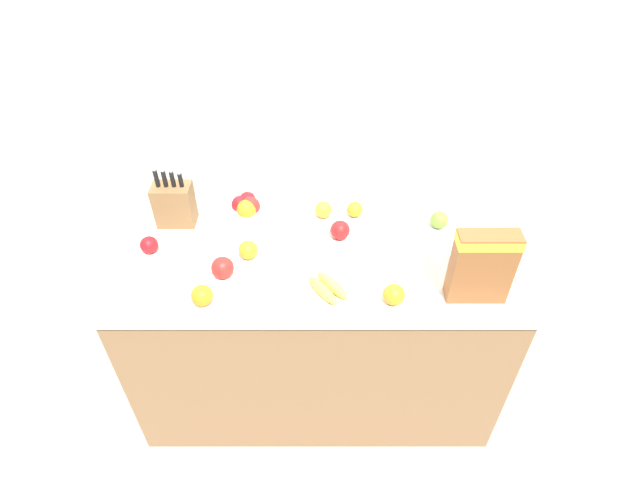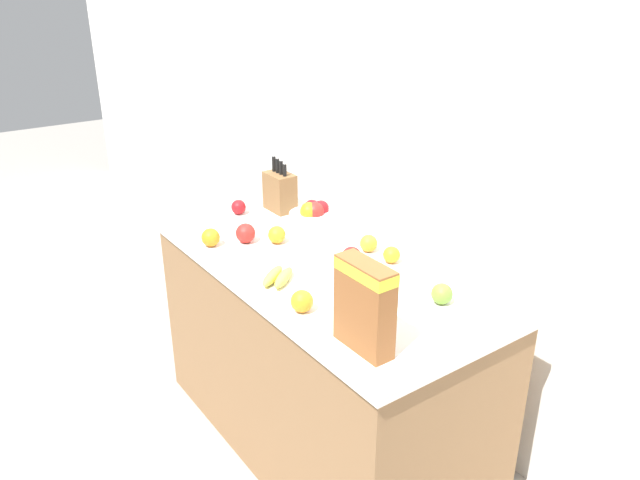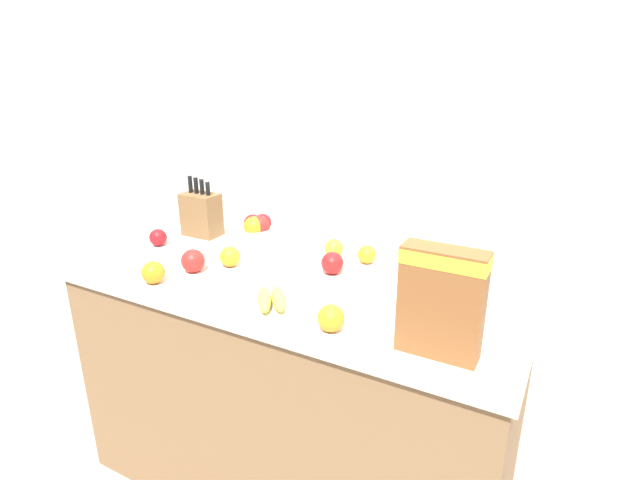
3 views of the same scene
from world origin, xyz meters
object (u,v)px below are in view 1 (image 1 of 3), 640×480
(orange_by_cereal, at_px, (396,295))
(orange_back_center, at_px, (325,210))
(orange_front_center, at_px, (204,295))
(apple_rightmost, at_px, (224,267))
(fruit_bowl, at_px, (249,213))
(orange_near_bowl, at_px, (250,250))
(cereal_box, at_px, (484,265))
(apple_middle, at_px, (151,245))
(banana_bunch, at_px, (329,288))
(knife_block, at_px, (176,203))
(orange_mid_left, at_px, (357,209))
(apple_leftmost, at_px, (441,220))
(apple_front, at_px, (342,230))

(orange_by_cereal, relative_size, orange_back_center, 1.07)
(orange_front_center, bearing_deg, apple_rightmost, 69.47)
(fruit_bowl, height_order, orange_near_bowl, fruit_bowl)
(fruit_bowl, bearing_deg, cereal_box, -25.74)
(apple_rightmost, bearing_deg, apple_middle, 156.61)
(fruit_bowl, bearing_deg, banana_bunch, -49.77)
(knife_block, xyz_separation_m, banana_bunch, (0.63, -0.41, -0.07))
(fruit_bowl, bearing_deg, orange_mid_left, 7.63)
(apple_middle, bearing_deg, apple_leftmost, 7.74)
(apple_leftmost, bearing_deg, orange_mid_left, 167.56)
(knife_block, xyz_separation_m, orange_front_center, (0.19, -0.46, -0.06))
(fruit_bowl, xyz_separation_m, apple_leftmost, (0.80, -0.02, -0.02))
(orange_front_center, height_order, orange_mid_left, orange_front_center)
(knife_block, xyz_separation_m, apple_leftmost, (1.09, -0.03, -0.06))
(apple_front, height_order, orange_front_center, apple_front)
(orange_front_center, bearing_deg, orange_by_cereal, 0.45)
(knife_block, xyz_separation_m, cereal_box, (1.15, -0.43, 0.06))
(cereal_box, xyz_separation_m, apple_leftmost, (-0.06, 0.40, -0.12))
(cereal_box, height_order, orange_by_cereal, cereal_box)
(orange_near_bowl, xyz_separation_m, orange_front_center, (-0.13, -0.24, 0.00))
(banana_bunch, distance_m, apple_front, 0.31)
(cereal_box, distance_m, banana_bunch, 0.54)
(apple_rightmost, relative_size, orange_front_center, 1.08)
(banana_bunch, height_order, apple_rightmost, apple_rightmost)
(knife_block, height_order, orange_by_cereal, knife_block)
(apple_rightmost, height_order, orange_front_center, apple_rightmost)
(orange_back_center, bearing_deg, orange_mid_left, 2.04)
(orange_near_bowl, distance_m, orange_by_cereal, 0.58)
(fruit_bowl, height_order, apple_rightmost, fruit_bowl)
(apple_middle, height_order, apple_rightmost, apple_rightmost)
(apple_leftmost, bearing_deg, orange_front_center, -154.66)
(knife_block, relative_size, orange_back_center, 3.94)
(apple_middle, xyz_separation_m, orange_back_center, (0.68, 0.23, 0.00))
(orange_mid_left, bearing_deg, banana_bunch, -105.19)
(apple_middle, bearing_deg, orange_back_center, 18.59)
(orange_near_bowl, relative_size, orange_by_cereal, 0.97)
(fruit_bowl, bearing_deg, apple_leftmost, -1.14)
(cereal_box, distance_m, apple_rightmost, 0.92)
(apple_middle, xyz_separation_m, apple_leftmost, (1.16, 0.16, 0.00))
(knife_block, height_order, orange_back_center, knife_block)
(apple_front, xyz_separation_m, orange_mid_left, (0.07, 0.15, -0.01))
(apple_leftmost, xyz_separation_m, orange_near_bowl, (-0.77, -0.19, 0.00))
(apple_leftmost, relative_size, apple_front, 0.93)
(orange_by_cereal, bearing_deg, apple_rightmost, 167.95)
(apple_middle, height_order, orange_by_cereal, orange_by_cereal)
(apple_front, bearing_deg, orange_back_center, 115.18)
(orange_near_bowl, height_order, orange_mid_left, orange_near_bowl)
(knife_block, relative_size, apple_middle, 4.10)
(orange_front_center, relative_size, orange_mid_left, 1.14)
(orange_back_center, bearing_deg, apple_leftmost, -8.46)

